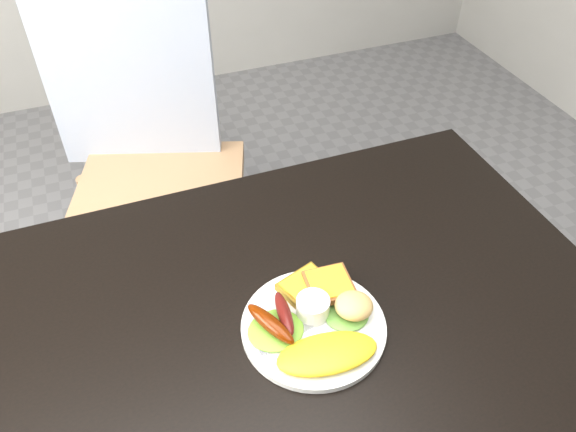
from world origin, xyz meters
The scene contains 14 objects.
dining_table centered at (0.00, 0.00, 0.73)m, with size 1.20×0.80×0.04m, color black.
dining_chair centered at (-0.10, 0.76, 0.45)m, with size 0.48×0.48×0.06m, color tan.
person centered at (0.04, 0.79, 0.73)m, with size 0.52×0.35×1.45m, color navy.
plate centered at (0.05, -0.03, 0.76)m, with size 0.24×0.24×0.01m, color white.
lettuce_left centered at (-0.01, -0.02, 0.77)m, with size 0.09×0.08×0.01m, color #5F9D2D.
lettuce_right centered at (0.11, -0.03, 0.77)m, with size 0.07×0.07×0.01m, color #508330.
omelette centered at (0.05, -0.09, 0.77)m, with size 0.16×0.08×0.02m, color yellow.
sausage_a centered at (-0.02, -0.02, 0.78)m, with size 0.03×0.11×0.03m, color #631A04.
sausage_b centered at (0.01, -0.01, 0.78)m, with size 0.02×0.09×0.02m, color #5E1B13.
ramekin centered at (0.06, -0.01, 0.78)m, with size 0.06×0.06×0.03m, color white.
toast_a centered at (0.07, 0.04, 0.77)m, with size 0.08×0.08×0.01m, color olive.
toast_b centered at (0.11, 0.02, 0.78)m, with size 0.08×0.08×0.01m, color #965134.
potato_salad centered at (0.12, -0.03, 0.79)m, with size 0.06×0.06×0.03m, color beige.
fork centered at (0.02, -0.04, 0.76)m, with size 0.14×0.01×0.00m, color #ADAFB7.
Camera 1 is at (-0.18, -0.54, 1.52)m, focal length 35.00 mm.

